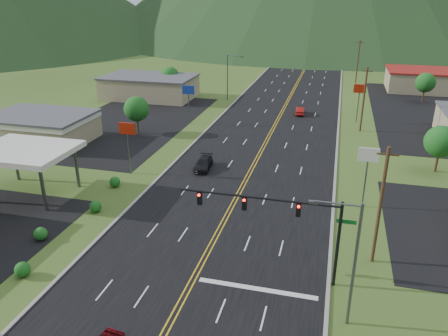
% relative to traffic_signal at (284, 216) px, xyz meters
% --- Properties ---
extents(traffic_signal, '(13.10, 0.43, 7.00)m').
position_rel_traffic_signal_xyz_m(traffic_signal, '(0.00, 0.00, 0.00)').
color(traffic_signal, black).
rests_on(traffic_signal, ground).
extents(streetlight_east, '(3.28, 0.25, 9.00)m').
position_rel_traffic_signal_xyz_m(streetlight_east, '(4.70, -4.00, -0.15)').
color(streetlight_east, '#59595E').
rests_on(streetlight_east, ground).
extents(streetlight_west, '(3.28, 0.25, 9.00)m').
position_rel_traffic_signal_xyz_m(streetlight_west, '(-18.16, 56.00, -0.15)').
color(streetlight_west, '#59595E').
rests_on(streetlight_west, ground).
extents(gas_canopy, '(10.00, 8.00, 5.30)m').
position_rel_traffic_signal_xyz_m(gas_canopy, '(-28.48, 8.00, -0.46)').
color(gas_canopy, white).
rests_on(gas_canopy, ground).
extents(building_west_mid, '(14.40, 10.40, 4.10)m').
position_rel_traffic_signal_xyz_m(building_west_mid, '(-38.48, 24.00, -3.06)').
color(building_west_mid, tan).
rests_on(building_west_mid, ground).
extents(building_west_far, '(18.40, 11.40, 4.50)m').
position_rel_traffic_signal_xyz_m(building_west_far, '(-34.48, 54.00, -3.07)').
color(building_west_far, tan).
rests_on(building_west_far, ground).
extents(building_east_far, '(16.40, 12.40, 4.50)m').
position_rel_traffic_signal_xyz_m(building_east_far, '(21.52, 76.00, -3.07)').
color(building_east_far, tan).
rests_on(building_east_far, ground).
extents(pole_sign_west_a, '(2.00, 0.18, 6.40)m').
position_rel_traffic_signal_xyz_m(pole_sign_west_a, '(-20.48, 16.00, -0.28)').
color(pole_sign_west_a, '#59595E').
rests_on(pole_sign_west_a, ground).
extents(pole_sign_west_b, '(2.00, 0.18, 6.40)m').
position_rel_traffic_signal_xyz_m(pole_sign_west_b, '(-20.48, 38.00, -0.28)').
color(pole_sign_west_b, '#59595E').
rests_on(pole_sign_west_b, ground).
extents(pole_sign_east_a, '(2.00, 0.18, 6.40)m').
position_rel_traffic_signal_xyz_m(pole_sign_east_a, '(6.52, 14.00, -0.28)').
color(pole_sign_east_a, '#59595E').
rests_on(pole_sign_east_a, ground).
extents(pole_sign_east_b, '(2.00, 0.18, 6.40)m').
position_rel_traffic_signal_xyz_m(pole_sign_east_b, '(6.52, 46.00, -0.28)').
color(pole_sign_east_b, '#59595E').
rests_on(pole_sign_east_b, ground).
extents(tree_west_a, '(3.84, 3.84, 5.82)m').
position_rel_traffic_signal_xyz_m(tree_west_a, '(-26.48, 31.00, -1.44)').
color(tree_west_a, '#382314').
rests_on(tree_west_a, ground).
extents(tree_west_b, '(3.84, 3.84, 5.82)m').
position_rel_traffic_signal_xyz_m(tree_west_b, '(-31.48, 58.00, -1.44)').
color(tree_west_b, '#382314').
rests_on(tree_west_b, ground).
extents(tree_east_a, '(3.84, 3.84, 5.82)m').
position_rel_traffic_signal_xyz_m(tree_east_a, '(15.52, 26.00, -1.44)').
color(tree_east_a, '#382314').
rests_on(tree_east_a, ground).
extents(tree_east_b, '(3.84, 3.84, 5.82)m').
position_rel_traffic_signal_xyz_m(tree_east_b, '(19.52, 64.00, -1.44)').
color(tree_east_b, '#382314').
rests_on(tree_east_b, ground).
extents(utility_pole_a, '(1.60, 0.28, 10.00)m').
position_rel_traffic_signal_xyz_m(utility_pole_a, '(7.02, 4.00, -0.20)').
color(utility_pole_a, '#382314').
rests_on(utility_pole_a, ground).
extents(utility_pole_b, '(1.60, 0.28, 10.00)m').
position_rel_traffic_signal_xyz_m(utility_pole_b, '(7.02, 41.00, -0.20)').
color(utility_pole_b, '#382314').
rests_on(utility_pole_b, ground).
extents(utility_pole_c, '(1.60, 0.28, 10.00)m').
position_rel_traffic_signal_xyz_m(utility_pole_c, '(7.02, 81.00, -0.20)').
color(utility_pole_c, '#382314').
rests_on(utility_pole_c, ground).
extents(utility_pole_d, '(1.60, 0.28, 10.00)m').
position_rel_traffic_signal_xyz_m(utility_pole_d, '(7.02, 121.00, -0.20)').
color(utility_pole_d, '#382314').
rests_on(utility_pole_d, ground).
extents(car_dark_mid, '(2.20, 4.65, 1.31)m').
position_rel_traffic_signal_xyz_m(car_dark_mid, '(-12.32, 19.59, -4.67)').
color(car_dark_mid, black).
rests_on(car_dark_mid, ground).
extents(car_red_far, '(1.62, 4.14, 1.34)m').
position_rel_traffic_signal_xyz_m(car_red_far, '(-3.12, 48.50, -4.66)').
color(car_red_far, '#9E1511').
rests_on(car_red_far, ground).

